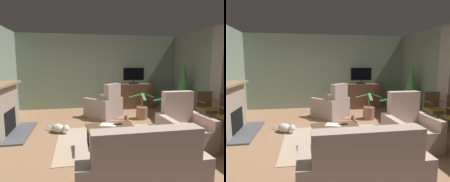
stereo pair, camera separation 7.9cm
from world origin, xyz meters
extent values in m
cube|color=#936B4C|center=(0.00, 0.00, -0.02)|extent=(6.46, 6.90, 0.04)
cube|color=gray|center=(0.00, 3.20, 1.35)|extent=(6.46, 0.10, 2.69)
cube|color=#B2A393|center=(2.87, 0.63, 1.48)|extent=(0.10, 0.44, 2.26)
cube|color=tan|center=(-0.20, -0.11, 0.01)|extent=(2.29, 1.88, 0.01)
cube|color=#4C4C51|center=(-2.25, 0.70, 0.02)|extent=(0.50, 1.52, 0.04)
cube|color=gray|center=(-2.68, 0.70, 0.58)|extent=(0.46, 1.32, 1.15)
cube|color=black|center=(-2.49, 0.70, 0.32)|extent=(0.10, 0.74, 0.52)
cube|color=#93704C|center=(-2.64, 0.70, 1.18)|extent=(0.58, 1.48, 0.05)
cube|color=#402A1C|center=(1.16, 2.85, 0.03)|extent=(1.36, 0.43, 0.06)
cube|color=brown|center=(1.16, 2.85, 0.45)|extent=(1.42, 0.49, 0.90)
sphere|color=tan|center=(0.91, 2.59, 0.50)|extent=(0.03, 0.03, 0.03)
sphere|color=tan|center=(1.42, 2.59, 0.50)|extent=(0.03, 0.03, 0.03)
cube|color=black|center=(1.16, 2.80, 0.93)|extent=(0.28, 0.20, 0.06)
cylinder|color=black|center=(1.16, 2.80, 1.00)|extent=(0.04, 0.04, 0.08)
cube|color=black|center=(1.16, 2.80, 1.27)|extent=(0.77, 0.05, 0.46)
cube|color=black|center=(1.16, 2.77, 1.27)|extent=(0.73, 0.01, 0.42)
cube|color=brown|center=(-0.30, -0.54, 0.45)|extent=(0.93, 0.62, 0.03)
cylinder|color=brown|center=(0.08, -0.28, 0.22)|extent=(0.04, 0.04, 0.44)
cylinder|color=brown|center=(-0.71, -0.35, 0.22)|extent=(0.04, 0.04, 0.44)
cylinder|color=brown|center=(0.12, -0.73, 0.22)|extent=(0.04, 0.04, 0.44)
cylinder|color=brown|center=(-0.67, -0.80, 0.22)|extent=(0.04, 0.04, 0.44)
cube|color=black|center=(-0.13, -0.48, 0.48)|extent=(0.17, 0.06, 0.02)
cube|color=silver|center=(-0.32, -0.45, 0.47)|extent=(0.36, 0.31, 0.01)
cube|color=#BC9E8E|center=(-0.22, -1.94, 0.22)|extent=(1.14, 0.87, 0.44)
cube|color=#BC9E8E|center=(-0.22, -2.27, 0.72)|extent=(1.14, 0.20, 0.55)
cube|color=#BC9E8E|center=(-0.87, -1.94, 0.33)|extent=(0.15, 0.87, 0.66)
cube|color=#BC9E8E|center=(0.42, -1.94, 0.33)|extent=(0.15, 0.87, 0.66)
cube|color=#B2A899|center=(-0.29, -2.07, 0.56)|extent=(0.37, 0.18, 0.36)
cube|color=#A3897F|center=(-0.10, 1.82, 0.20)|extent=(1.05, 1.07, 0.41)
cube|color=#A3897F|center=(0.14, 1.55, 0.73)|extent=(0.57, 0.54, 0.65)
cube|color=#A3897F|center=(-0.37, 1.57, 0.30)|extent=(0.70, 0.75, 0.61)
cube|color=#A3897F|center=(0.17, 2.06, 0.30)|extent=(0.70, 0.75, 0.61)
cube|color=#BC9E8E|center=(1.17, -0.70, 0.21)|extent=(0.66, 0.84, 0.42)
cube|color=#BC9E8E|center=(1.16, -0.38, 0.75)|extent=(0.65, 0.20, 0.65)
cube|color=#BC9E8E|center=(1.55, -0.69, 0.31)|extent=(0.15, 0.83, 0.62)
cube|color=#BC9E8E|center=(0.78, -0.71, 0.31)|extent=(0.15, 0.83, 0.62)
cylinder|color=brown|center=(2.29, -0.23, 0.21)|extent=(0.04, 0.04, 0.41)
cube|color=olive|center=(2.46, 0.34, 0.45)|extent=(0.50, 0.53, 0.08)
cube|color=brown|center=(2.48, 0.57, 0.68)|extent=(0.42, 0.08, 0.45)
cylinder|color=brown|center=(2.24, 0.14, 0.21)|extent=(0.04, 0.04, 0.41)
cylinder|color=brown|center=(2.64, 0.11, 0.21)|extent=(0.04, 0.04, 0.41)
cylinder|color=brown|center=(2.28, 0.58, 0.21)|extent=(0.04, 0.04, 0.41)
cylinder|color=brown|center=(2.68, 0.54, 0.21)|extent=(0.04, 0.04, 0.41)
cylinder|color=brown|center=(2.67, 0.32, 0.67)|extent=(0.07, 0.40, 0.03)
cylinder|color=brown|center=(2.25, 0.36, 0.67)|extent=(0.07, 0.40, 0.03)
cylinder|color=#99664C|center=(1.48, 0.40, 0.11)|extent=(0.37, 0.37, 0.22)
cylinder|color=brown|center=(1.48, 0.40, 0.48)|extent=(0.06, 0.06, 0.52)
cube|color=#2D6B33|center=(1.72, 0.42, 0.78)|extent=(0.48, 0.12, 0.16)
cube|color=#2D6B33|center=(1.51, 0.56, 0.78)|extent=(0.14, 0.34, 0.11)
cube|color=#2D6B33|center=(1.21, 0.39, 0.78)|extent=(0.53, 0.10, 0.10)
cube|color=#2D6B33|center=(1.49, 0.17, 0.78)|extent=(0.11, 0.43, 0.19)
cylinder|color=slate|center=(2.57, 1.81, 0.19)|extent=(0.34, 0.34, 0.39)
cone|color=#4C8E47|center=(2.57, 1.81, 1.04)|extent=(0.48, 0.48, 1.30)
cylinder|color=#99664C|center=(0.99, 1.35, 0.18)|extent=(0.34, 0.34, 0.37)
cylinder|color=brown|center=(0.99, 1.35, 0.52)|extent=(0.06, 0.06, 0.30)
cube|color=#3D7F42|center=(1.21, 1.34, 0.71)|extent=(0.41, 0.10, 0.17)
cube|color=#3D7F42|center=(1.01, 1.55, 0.71)|extent=(0.12, 0.38, 0.15)
cube|color=#3D7F42|center=(0.79, 1.37, 0.71)|extent=(0.40, 0.12, 0.12)
cube|color=#3D7F42|center=(0.97, 1.15, 0.71)|extent=(0.13, 0.39, 0.16)
ellipsoid|color=beige|center=(-1.37, 0.59, 0.11)|extent=(0.42, 0.39, 0.21)
sphere|color=beige|center=(-1.18, 0.45, 0.14)|extent=(0.16, 0.16, 0.16)
cone|color=beige|center=(-1.15, 0.49, 0.21)|extent=(0.04, 0.04, 0.04)
cone|color=beige|center=(-1.20, 0.42, 0.21)|extent=(0.04, 0.04, 0.04)
cylinder|color=beige|center=(-1.57, 0.79, 0.06)|extent=(0.20, 0.16, 0.09)
camera|label=1|loc=(-0.90, -4.02, 1.64)|focal=31.00mm
camera|label=2|loc=(-0.83, -4.04, 1.64)|focal=31.00mm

